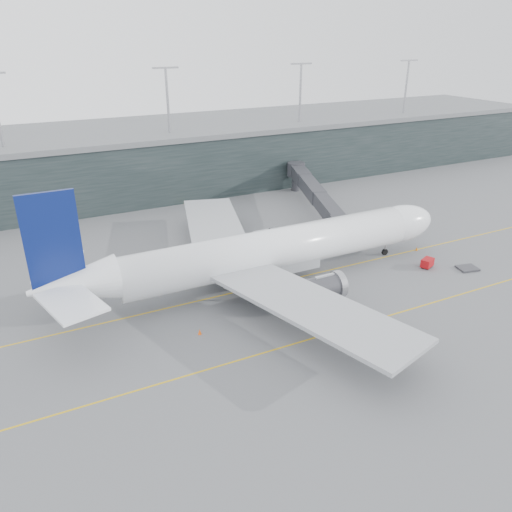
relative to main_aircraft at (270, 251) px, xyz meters
name	(u,v)px	position (x,y,z in m)	size (l,w,h in m)	color
ground	(238,279)	(-4.08, 3.19, -5.33)	(320.00, 320.00, 0.00)	#58585D
taxiline_a	(249,289)	(-4.08, -0.81, -5.32)	(160.00, 0.25, 0.02)	gold
taxiline_b	(303,341)	(-4.08, -16.81, -5.32)	(160.00, 0.25, 0.02)	gold
taxiline_lead_main	(219,233)	(0.92, 23.19, -5.32)	(0.25, 60.00, 0.02)	gold
terminal	(140,158)	(-4.08, 61.19, 2.29)	(240.00, 36.00, 29.00)	black
main_aircraft	(270,251)	(0.00, 0.00, 0.00)	(67.50, 63.70, 19.00)	white
jet_bridge	(301,188)	(22.22, 27.19, -0.06)	(18.45, 44.65, 7.04)	#2D2D32
gse_cart	(427,263)	(26.27, -7.29, -4.45)	(2.71, 2.25, 1.58)	#9F0B0F
baggage_dolly	(468,268)	(31.85, -10.92, -5.14)	(3.20, 2.56, 0.32)	#323236
uld_a	(196,255)	(-7.61, 12.74, -4.33)	(2.46, 2.16, 1.90)	#3A3A40
uld_b	(198,251)	(-6.60, 14.66, -4.43)	(2.07, 1.75, 1.71)	#3A3A40
uld_c	(216,247)	(-3.22, 14.58, -4.30)	(2.26, 1.85, 1.96)	#3A3A40
cone_nose	(417,249)	(29.83, -1.06, -4.97)	(0.45, 0.45, 0.72)	orange
cone_wing_stbd	(346,325)	(2.80, -16.57, -5.02)	(0.39, 0.39, 0.62)	#CA440B
cone_wing_port	(264,243)	(6.09, 13.61, -4.93)	(0.50, 0.50, 0.80)	#F65A0D
cone_tail	(200,332)	(-15.37, -9.31, -4.95)	(0.48, 0.48, 0.77)	#FB550D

